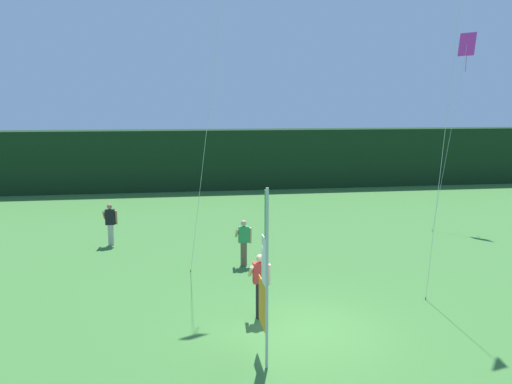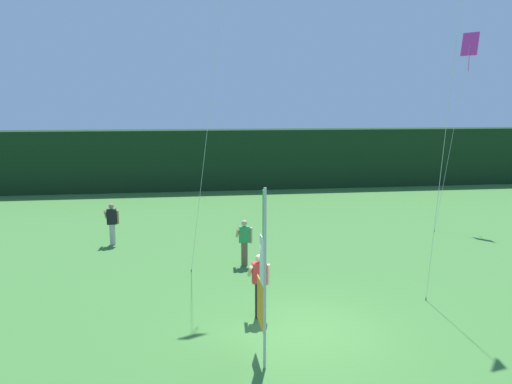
{
  "view_description": "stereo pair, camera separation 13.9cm",
  "coord_description": "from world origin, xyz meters",
  "px_view_note": "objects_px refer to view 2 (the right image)",
  "views": [
    {
      "loc": [
        -2.93,
        -11.57,
        5.41
      ],
      "look_at": [
        -0.67,
        2.94,
        2.96
      ],
      "focal_mm": 36.34,
      "sensor_mm": 36.0,
      "label": 1
    },
    {
      "loc": [
        -2.79,
        -11.6,
        5.41
      ],
      "look_at": [
        -0.67,
        2.94,
        2.96
      ],
      "focal_mm": 36.34,
      "sensor_mm": 36.0,
      "label": 2
    }
  ],
  "objects_px": {
    "person_near_banner": "(244,241)",
    "kite_magenta_diamond_0": "(469,51)",
    "banner_flag": "(263,279)",
    "person_far_left": "(112,223)",
    "person_mid_field": "(259,284)"
  },
  "relations": [
    {
      "from": "banner_flag",
      "to": "person_mid_field",
      "type": "bearing_deg",
      "value": 83.02
    },
    {
      "from": "person_far_left",
      "to": "kite_magenta_diamond_0",
      "type": "distance_m",
      "value": 17.6
    },
    {
      "from": "person_mid_field",
      "to": "kite_magenta_diamond_0",
      "type": "bearing_deg",
      "value": 42.43
    },
    {
      "from": "person_mid_field",
      "to": "person_far_left",
      "type": "xyz_separation_m",
      "value": [
        -4.64,
        7.88,
        -0.03
      ]
    },
    {
      "from": "person_near_banner",
      "to": "person_mid_field",
      "type": "height_order",
      "value": "person_mid_field"
    },
    {
      "from": "person_near_banner",
      "to": "person_far_left",
      "type": "relative_size",
      "value": 0.96
    },
    {
      "from": "banner_flag",
      "to": "person_far_left",
      "type": "bearing_deg",
      "value": 113.22
    },
    {
      "from": "person_near_banner",
      "to": "person_mid_field",
      "type": "bearing_deg",
      "value": -92.18
    },
    {
      "from": "person_near_banner",
      "to": "kite_magenta_diamond_0",
      "type": "relative_size",
      "value": 0.18
    },
    {
      "from": "person_near_banner",
      "to": "kite_magenta_diamond_0",
      "type": "distance_m",
      "value": 14.43
    },
    {
      "from": "person_mid_field",
      "to": "banner_flag",
      "type": "bearing_deg",
      "value": -96.98
    },
    {
      "from": "person_far_left",
      "to": "person_mid_field",
      "type": "bearing_deg",
      "value": -59.52
    },
    {
      "from": "person_near_banner",
      "to": "person_far_left",
      "type": "bearing_deg",
      "value": 144.79
    },
    {
      "from": "banner_flag",
      "to": "kite_magenta_diamond_0",
      "type": "relative_size",
      "value": 0.44
    },
    {
      "from": "person_near_banner",
      "to": "person_far_left",
      "type": "height_order",
      "value": "person_far_left"
    }
  ]
}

